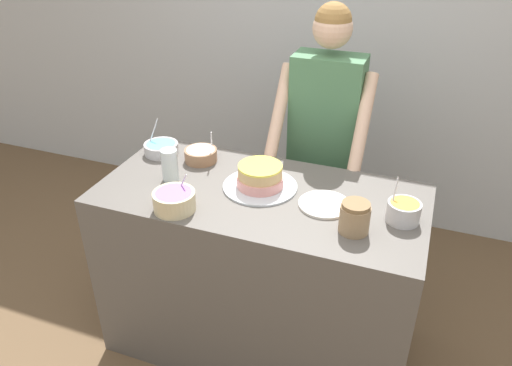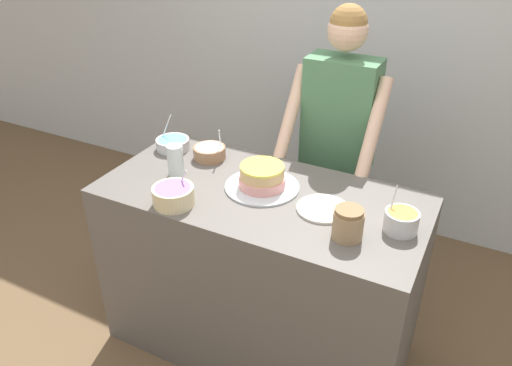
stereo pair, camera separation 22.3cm
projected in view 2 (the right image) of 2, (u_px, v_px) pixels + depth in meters
The scene contains 11 objects.
wall_back at pixel (363, 43), 3.27m from camera, with size 10.00×0.05×2.60m.
counter at pixel (260, 273), 2.54m from camera, with size 1.52×0.73×0.95m.
person_baker at pixel (338, 130), 2.72m from camera, with size 0.51×0.46×1.69m.
cake at pixel (262, 178), 2.31m from camera, with size 0.35×0.35×0.12m.
frosting_bowl_orange at pixel (401, 221), 2.02m from camera, with size 0.14×0.14×0.18m.
frosting_bowl_purple at pixel (173, 195), 2.19m from camera, with size 0.18×0.18×0.15m.
frosting_bowl_white at pixel (210, 152), 2.58m from camera, with size 0.17×0.17×0.18m.
frosting_bowl_blue at pixel (173, 143), 2.68m from camera, with size 0.18×0.18×0.17m.
drinking_glass at pixel (175, 161), 2.40m from camera, with size 0.08×0.08×0.16m.
ceramic_plate at pixel (323, 209), 2.17m from camera, with size 0.23×0.23×0.01m.
stoneware_jar at pixel (348, 224), 1.97m from camera, with size 0.12×0.12×0.13m.
Camera 2 is at (0.88, -1.39, 2.15)m, focal length 35.00 mm.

